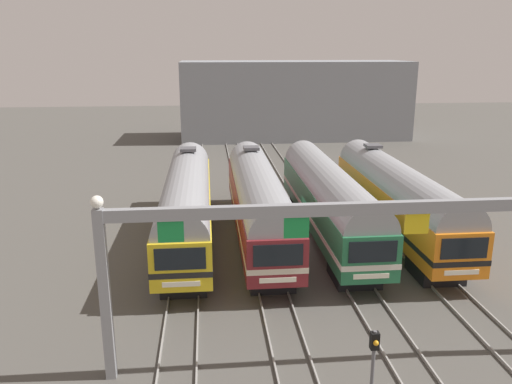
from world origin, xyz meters
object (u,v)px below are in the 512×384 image
Objects in this scene: yard_signal_mast at (374,355)px; commuter_train_orange at (396,195)px; commuter_train_maroon at (258,199)px; commuter_train_yellow at (187,201)px; catenary_gantry at (357,238)px; commuter_train_green at (328,197)px.

commuter_train_orange is at bearing 67.72° from yard_signal_mast.
commuter_train_maroon is at bearing 180.00° from commuter_train_orange.
commuter_train_yellow is 17.38m from yard_signal_mast.
commuter_train_yellow is 6.23× the size of yard_signal_mast.
commuter_train_yellow is 15.22m from catenary_gantry.
catenary_gantry is at bearing -64.00° from commuter_train_yellow.
commuter_train_maroon is 6.23× the size of yard_signal_mast.
catenary_gantry is 6.35× the size of yard_signal_mast.
commuter_train_green is at bearing -0.06° from commuter_train_maroon.
commuter_train_orange is 0.98× the size of catenary_gantry.
commuter_train_maroon is (4.39, 0.00, 0.00)m from commuter_train_yellow.
commuter_train_yellow is 1.00× the size of commuter_train_green.
commuter_train_yellow is at bearing 180.00° from commuter_train_maroon.
catenary_gantry is at bearing -80.77° from commuter_train_maroon.
commuter_train_maroon is 0.98× the size of catenary_gantry.
commuter_train_green is 16.23m from yard_signal_mast.
catenary_gantry is (-2.19, -13.49, 2.46)m from commuter_train_green.
commuter_train_green is at bearing -0.03° from commuter_train_yellow.
commuter_train_green reaches higher than yard_signal_mast.
commuter_train_yellow is 13.17m from commuter_train_orange.
commuter_train_green is (8.78, -0.00, -0.00)m from commuter_train_yellow.
commuter_train_orange is at bearing 0.00° from commuter_train_maroon.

